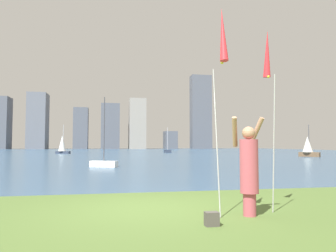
{
  "coord_description": "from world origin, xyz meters",
  "views": [
    {
      "loc": [
        -0.87,
        -7.2,
        1.4
      ],
      "look_at": [
        1.61,
        5.6,
        2.17
      ],
      "focal_mm": 34.38,
      "sensor_mm": 36.0,
      "label": 1
    }
  ],
  "objects_px": {
    "kite_flag_left": "(222,41)",
    "sailboat_4": "(104,163)",
    "sailboat_1": "(308,146)",
    "sailboat_3": "(62,145)",
    "person": "(249,167)",
    "kite_flag_right": "(268,59)",
    "bag": "(212,219)",
    "sailboat_0": "(168,151)"
  },
  "relations": [
    {
      "from": "kite_flag_left",
      "to": "sailboat_1",
      "type": "xyz_separation_m",
      "value": [
        21.51,
        28.74,
        -2.18
      ]
    },
    {
      "from": "kite_flag_right",
      "to": "sailboat_4",
      "type": "relative_size",
      "value": 0.87
    },
    {
      "from": "kite_flag_right",
      "to": "sailboat_0",
      "type": "relative_size",
      "value": 0.85
    },
    {
      "from": "person",
      "to": "sailboat_1",
      "type": "height_order",
      "value": "sailboat_1"
    },
    {
      "from": "kite_flag_left",
      "to": "sailboat_4",
      "type": "bearing_deg",
      "value": 98.66
    },
    {
      "from": "person",
      "to": "sailboat_4",
      "type": "height_order",
      "value": "sailboat_4"
    },
    {
      "from": "kite_flag_right",
      "to": "sailboat_3",
      "type": "xyz_separation_m",
      "value": [
        -10.32,
        47.79,
        -1.83
      ]
    },
    {
      "from": "kite_flag_left",
      "to": "kite_flag_right",
      "type": "bearing_deg",
      "value": 24.9
    },
    {
      "from": "kite_flag_left",
      "to": "person",
      "type": "bearing_deg",
      "value": 21.91
    },
    {
      "from": "kite_flag_right",
      "to": "bag",
      "type": "distance_m",
      "value": 3.66
    },
    {
      "from": "bag",
      "to": "kite_flag_right",
      "type": "bearing_deg",
      "value": 30.25
    },
    {
      "from": "bag",
      "to": "sailboat_4",
      "type": "distance_m",
      "value": 15.55
    },
    {
      "from": "kite_flag_left",
      "to": "bag",
      "type": "relative_size",
      "value": 16.8
    },
    {
      "from": "kite_flag_left",
      "to": "sailboat_0",
      "type": "distance_m",
      "value": 52.35
    },
    {
      "from": "bag",
      "to": "sailboat_1",
      "type": "height_order",
      "value": "sailboat_1"
    },
    {
      "from": "kite_flag_left",
      "to": "sailboat_4",
      "type": "distance_m",
      "value": 15.56
    },
    {
      "from": "sailboat_1",
      "to": "sailboat_4",
      "type": "distance_m",
      "value": 27.47
    },
    {
      "from": "sailboat_0",
      "to": "sailboat_1",
      "type": "xyz_separation_m",
      "value": [
        12.68,
        -22.77,
        0.91
      ]
    },
    {
      "from": "person",
      "to": "kite_flag_right",
      "type": "relative_size",
      "value": 0.51
    },
    {
      "from": "kite_flag_right",
      "to": "sailboat_3",
      "type": "distance_m",
      "value": 48.92
    },
    {
      "from": "sailboat_0",
      "to": "sailboat_3",
      "type": "bearing_deg",
      "value": -170.04
    },
    {
      "from": "kite_flag_right",
      "to": "sailboat_4",
      "type": "distance_m",
      "value": 15.21
    },
    {
      "from": "kite_flag_right",
      "to": "bag",
      "type": "bearing_deg",
      "value": -149.75
    },
    {
      "from": "kite_flag_left",
      "to": "bag",
      "type": "xyz_separation_m",
      "value": [
        -0.37,
        -0.36,
        -3.28
      ]
    },
    {
      "from": "sailboat_0",
      "to": "sailboat_4",
      "type": "bearing_deg",
      "value": -106.98
    },
    {
      "from": "person",
      "to": "sailboat_4",
      "type": "bearing_deg",
      "value": 93.61
    },
    {
      "from": "kite_flag_right",
      "to": "bag",
      "type": "relative_size",
      "value": 16.15
    },
    {
      "from": "sailboat_1",
      "to": "kite_flag_left",
      "type": "bearing_deg",
      "value": -126.81
    },
    {
      "from": "kite_flag_right",
      "to": "sailboat_0",
      "type": "bearing_deg",
      "value": 81.53
    },
    {
      "from": "sailboat_3",
      "to": "sailboat_1",
      "type": "bearing_deg",
      "value": -32.69
    },
    {
      "from": "sailboat_3",
      "to": "bag",
      "type": "bearing_deg",
      "value": -79.88
    },
    {
      "from": "person",
      "to": "kite_flag_right",
      "type": "distance_m",
      "value": 2.4
    },
    {
      "from": "bag",
      "to": "sailboat_1",
      "type": "relative_size",
      "value": 0.06
    },
    {
      "from": "sailboat_4",
      "to": "bag",
      "type": "bearing_deg",
      "value": -82.89
    },
    {
      "from": "sailboat_4",
      "to": "sailboat_3",
      "type": "bearing_deg",
      "value": 101.5
    },
    {
      "from": "kite_flag_left",
      "to": "sailboat_1",
      "type": "relative_size",
      "value": 1.06
    },
    {
      "from": "sailboat_1",
      "to": "sailboat_3",
      "type": "height_order",
      "value": "sailboat_3"
    },
    {
      "from": "kite_flag_left",
      "to": "kite_flag_right",
      "type": "height_order",
      "value": "kite_flag_left"
    },
    {
      "from": "kite_flag_left",
      "to": "sailboat_1",
      "type": "distance_m",
      "value": 35.96
    },
    {
      "from": "kite_flag_left",
      "to": "sailboat_3",
      "type": "xyz_separation_m",
      "value": [
        -9.07,
        48.37,
        -1.96
      ]
    },
    {
      "from": "person",
      "to": "sailboat_4",
      "type": "relative_size",
      "value": 0.44
    },
    {
      "from": "person",
      "to": "bag",
      "type": "height_order",
      "value": "person"
    }
  ]
}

